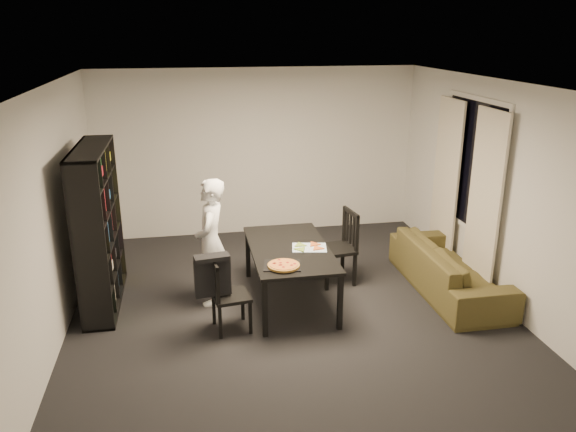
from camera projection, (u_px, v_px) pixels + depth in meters
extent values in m
cube|color=black|center=(290.00, 309.00, 6.63)|extent=(5.00, 5.50, 0.01)
cube|color=white|center=(290.00, 84.00, 5.81)|extent=(5.00, 5.50, 0.01)
cube|color=white|center=(257.00, 153.00, 8.78)|extent=(5.00, 0.01, 2.60)
cube|color=white|center=(368.00, 327.00, 3.66)|extent=(5.00, 0.01, 2.60)
cube|color=white|center=(52.00, 217.00, 5.79)|extent=(0.01, 5.50, 2.60)
cube|color=white|center=(497.00, 193.00, 6.65)|extent=(0.01, 5.50, 2.60)
cube|color=black|center=(473.00, 165.00, 7.15)|extent=(0.02, 1.40, 1.60)
cube|color=white|center=(472.00, 165.00, 7.14)|extent=(0.03, 1.52, 1.72)
cube|color=beige|center=(484.00, 203.00, 6.76)|extent=(0.03, 0.70, 2.25)
cube|color=beige|center=(446.00, 181.00, 7.73)|extent=(0.03, 0.70, 2.25)
cube|color=black|center=(98.00, 228.00, 6.52)|extent=(0.35, 1.50, 1.90)
cube|color=black|center=(290.00, 249.00, 6.63)|extent=(0.92, 1.65, 0.04)
cube|color=black|center=(265.00, 309.00, 5.95)|extent=(0.06, 0.06, 0.65)
cube|color=black|center=(340.00, 302.00, 6.09)|extent=(0.06, 0.06, 0.65)
cube|color=black|center=(248.00, 254.00, 7.40)|extent=(0.06, 0.06, 0.65)
cube|color=black|center=(309.00, 249.00, 7.54)|extent=(0.06, 0.06, 0.65)
cube|color=black|center=(231.00, 296.00, 6.08)|extent=(0.44, 0.44, 0.04)
cube|color=black|center=(214.00, 279.00, 5.95)|extent=(0.09, 0.39, 0.41)
cube|color=black|center=(214.00, 263.00, 5.89)|extent=(0.08, 0.37, 0.05)
cube|color=black|center=(250.00, 318.00, 6.05)|extent=(0.04, 0.04, 0.38)
cube|color=black|center=(243.00, 304.00, 6.34)|extent=(0.04, 0.04, 0.38)
cube|color=black|center=(220.00, 323.00, 5.94)|extent=(0.04, 0.04, 0.38)
cube|color=black|center=(214.00, 309.00, 6.24)|extent=(0.04, 0.04, 0.38)
cube|color=black|center=(335.00, 249.00, 7.20)|extent=(0.50, 0.50, 0.04)
cube|color=black|center=(351.00, 228.00, 7.18)|extent=(0.11, 0.45, 0.48)
cube|color=black|center=(351.00, 212.00, 7.11)|extent=(0.09, 0.42, 0.05)
cube|color=black|center=(316.00, 263.00, 7.39)|extent=(0.04, 0.04, 0.44)
cube|color=black|center=(327.00, 274.00, 7.05)|extent=(0.04, 0.04, 0.44)
cube|color=black|center=(342.00, 259.00, 7.50)|extent=(0.04, 0.04, 0.44)
cube|color=black|center=(355.00, 270.00, 7.16)|extent=(0.04, 0.04, 0.44)
cube|color=black|center=(213.00, 278.00, 5.94)|extent=(0.39, 0.13, 0.41)
cube|color=black|center=(212.00, 258.00, 5.87)|extent=(0.39, 0.21, 0.05)
imported|color=white|center=(211.00, 242.00, 6.59)|extent=(0.48, 0.62, 1.53)
cube|color=black|center=(282.00, 265.00, 6.12)|extent=(0.45, 0.39, 0.01)
cylinder|color=olive|center=(284.00, 265.00, 6.07)|extent=(0.35, 0.35, 0.02)
cylinder|color=gold|center=(284.00, 264.00, 6.07)|extent=(0.31, 0.31, 0.01)
cube|color=white|center=(309.00, 248.00, 6.62)|extent=(0.45, 0.37, 0.01)
imported|color=#413F1A|center=(449.00, 268.00, 7.02)|extent=(0.81, 2.06, 0.60)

